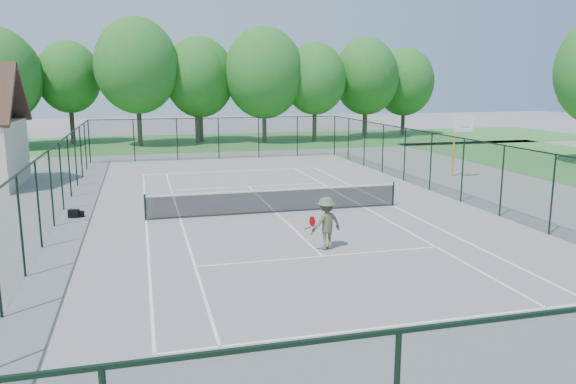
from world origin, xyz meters
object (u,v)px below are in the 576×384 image
sports_bag_a (74,214)px  tennis_player (326,223)px  tennis_net (276,200)px  basketball_goal (459,134)px

sports_bag_a → tennis_player: (8.77, -6.95, 0.73)m
tennis_net → tennis_player: tennis_player is taller
sports_bag_a → tennis_player: tennis_player is taller
basketball_goal → tennis_player: basketball_goal is taller
basketball_goal → tennis_player: (-12.10, -11.74, -1.67)m
tennis_net → tennis_player: size_ratio=5.27×
sports_bag_a → basketball_goal: bearing=24.9°
tennis_net → basketball_goal: bearing=26.0°
tennis_net → sports_bag_a: bearing=171.2°
basketball_goal → tennis_player: size_ratio=1.74×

